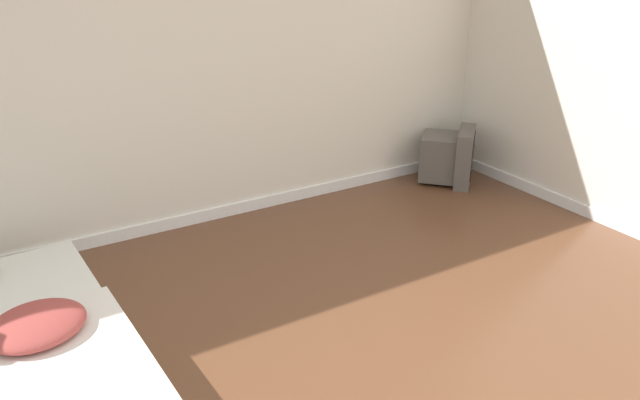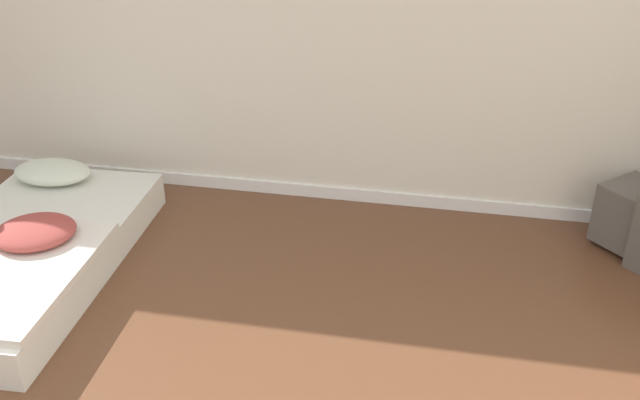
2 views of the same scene
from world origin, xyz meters
name	(u,v)px [view 2 (image 2 of 2)]	position (x,y,z in m)	size (l,w,h in m)	color
wall_back	(253,11)	(-0.02, 2.83, 1.29)	(8.23, 0.08, 2.60)	silver
mattress_bed	(23,251)	(-1.10, 1.52, 0.14)	(1.11, 1.97, 0.37)	silver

